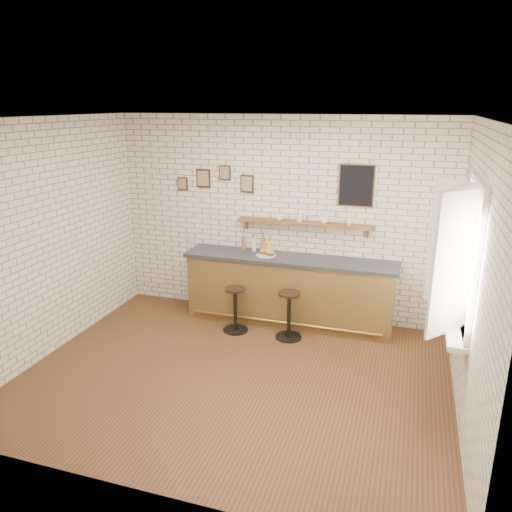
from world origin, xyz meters
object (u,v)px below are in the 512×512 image
object	(u,v)px
bitters_bottle_brown	(243,245)
bitters_bottle_white	(254,245)
bitters_bottle_amber	(263,244)
sandwich_plate	(266,255)
bar_stool_left	(235,308)
book_upper	(453,318)
shelf_cup_a	(280,217)
bar_counter	(289,290)
book_lower	(453,319)
shelf_cup_b	(300,219)
shelf_cup_d	(349,222)
condiment_bottle_yellow	(269,247)
bar_stool_right	(289,314)
shelf_cup_c	(324,220)
ciabatta_sandwich	(267,252)

from	to	relation	value
bitters_bottle_brown	bitters_bottle_white	world-z (taller)	bitters_bottle_white
bitters_bottle_amber	sandwich_plate	bearing A→B (deg)	-59.37
bar_stool_left	book_upper	bearing A→B (deg)	-17.67
sandwich_plate	shelf_cup_a	bearing A→B (deg)	58.14
bar_counter	book_lower	world-z (taller)	bar_counter
bar_counter	shelf_cup_b	size ratio (longest dim) A/B	31.06
bar_counter	shelf_cup_b	bearing A→B (deg)	66.20
shelf_cup_d	book_lower	bearing A→B (deg)	-80.62
bar_stool_left	shelf_cup_a	distance (m)	1.47
book_lower	book_upper	distance (m)	0.02
bitters_bottle_brown	shelf_cup_d	xyz separation A→B (m)	(1.55, 0.06, 0.45)
sandwich_plate	bitters_bottle_amber	world-z (taller)	bitters_bottle_amber
shelf_cup_a	book_lower	distance (m)	2.91
condiment_bottle_yellow	bitters_bottle_brown	bearing A→B (deg)	180.00
bitters_bottle_amber	bar_stool_right	size ratio (longest dim) A/B	0.43
shelf_cup_c	bar_stool_left	bearing A→B (deg)	131.43
book_upper	sandwich_plate	bearing A→B (deg)	165.76
bitters_bottle_brown	shelf_cup_b	xyz separation A→B (m)	(0.84, 0.06, 0.45)
bitters_bottle_brown	shelf_cup_c	bearing A→B (deg)	2.82
sandwich_plate	book_upper	bearing A→B (deg)	-29.34
bitters_bottle_brown	shelf_cup_b	world-z (taller)	shelf_cup_b
ciabatta_sandwich	bitters_bottle_brown	size ratio (longest dim) A/B	1.24
sandwich_plate	condiment_bottle_yellow	bearing A→B (deg)	92.71
bar_counter	sandwich_plate	size ratio (longest dim) A/B	11.07
bitters_bottle_brown	bitters_bottle_amber	distance (m)	0.31
shelf_cup_b	book_lower	world-z (taller)	shelf_cup_b
bar_stool_left	shelf_cup_c	xyz separation A→B (m)	(1.09, 0.73, 1.20)
shelf_cup_a	shelf_cup_b	bearing A→B (deg)	-33.78
bitters_bottle_amber	shelf_cup_a	size ratio (longest dim) A/B	2.46
bitters_bottle_brown	shelf_cup_a	size ratio (longest dim) A/B	1.81
bitters_bottle_white	shelf_cup_c	size ratio (longest dim) A/B	1.75
sandwich_plate	bar_stool_left	distance (m)	0.89
shelf_cup_a	shelf_cup_c	xyz separation A→B (m)	(0.65, 0.00, 0.01)
condiment_bottle_yellow	book_lower	distance (m)	2.94
book_upper	shelf_cup_c	bearing A→B (deg)	151.49
bitters_bottle_amber	book_upper	size ratio (longest dim) A/B	1.23
condiment_bottle_yellow	bar_stool_right	distance (m)	1.10
bitters_bottle_amber	shelf_cup_a	distance (m)	0.48
bitters_bottle_amber	bitters_bottle_brown	bearing A→B (deg)	180.00
book_lower	bitters_bottle_brown	bearing A→B (deg)	145.75
bar_stool_right	bitters_bottle_brown	bearing A→B (deg)	143.25
bitters_bottle_white	shelf_cup_c	distance (m)	1.12
bar_stool_left	ciabatta_sandwich	bearing A→B (deg)	58.12
bitters_bottle_white	bar_stool_right	distance (m)	1.23
condiment_bottle_yellow	shelf_cup_a	xyz separation A→B (m)	(0.15, 0.06, 0.45)
bar_counter	book_upper	world-z (taller)	bar_counter
bitters_bottle_amber	shelf_cup_d	bearing A→B (deg)	2.71
bar_stool_left	sandwich_plate	bearing A→B (deg)	59.01
shelf_cup_c	book_upper	bearing A→B (deg)	-126.03
shelf_cup_b	shelf_cup_d	xyz separation A→B (m)	(0.71, 0.00, -0.00)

